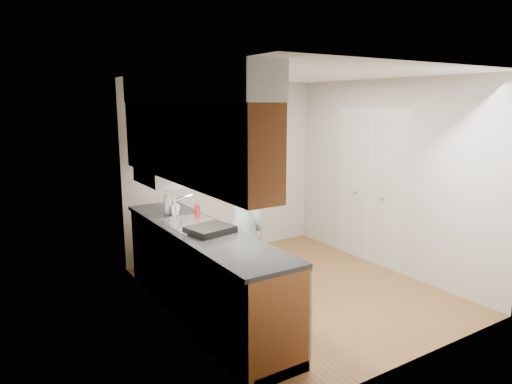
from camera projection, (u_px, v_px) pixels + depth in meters
floor at (295, 290)px, 5.44m from camera, size 3.50×3.50×0.00m
ceiling at (299, 74)px, 4.95m from camera, size 3.50×3.50×0.00m
wall_left at (173, 202)px, 4.41m from camera, size 0.02×3.50×2.50m
wall_right at (388, 176)px, 5.98m from camera, size 0.02×3.50×2.50m
wall_back at (224, 169)px, 6.65m from camera, size 3.00×0.02×2.50m
counter at (203, 271)px, 4.71m from camera, size 0.64×2.80×1.30m
upper_cabinets at (185, 129)px, 4.40m from camera, size 0.47×2.80×1.21m
closet_door at (370, 189)px, 6.27m from camera, size 0.02×1.22×2.05m
floor_mat at (244, 295)px, 5.27m from camera, size 0.68×0.98×0.02m
person at (243, 213)px, 5.08m from camera, size 0.51×0.72×1.95m
soap_bottle_a at (167, 202)px, 5.24m from camera, size 0.12×0.12×0.27m
soap_bottle_b at (174, 208)px, 5.18m from camera, size 0.09×0.09×0.17m
soap_bottle_c at (175, 206)px, 5.29m from camera, size 0.17×0.17×0.16m
soda_can at (197, 210)px, 5.19m from camera, size 0.08×0.08×0.11m
steel_can at (198, 209)px, 5.22m from camera, size 0.07×0.07×0.12m
dish_rack at (210, 230)px, 4.47m from camera, size 0.48×0.43×0.07m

